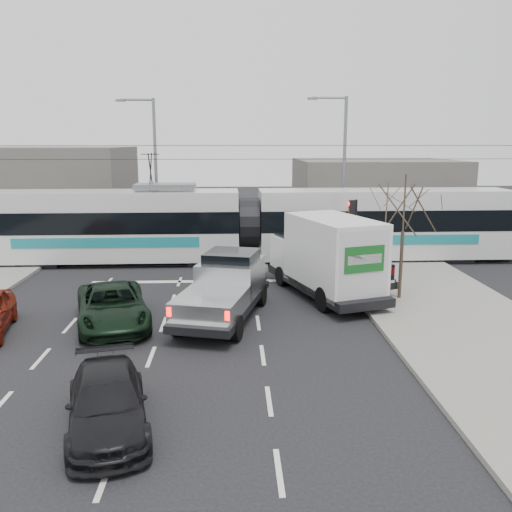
{
  "coord_description": "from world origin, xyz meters",
  "views": [
    {
      "loc": [
        0.84,
        -18.57,
        6.42
      ],
      "look_at": [
        1.76,
        3.15,
        1.8
      ],
      "focal_mm": 38.0,
      "sensor_mm": 36.0,
      "label": 1
    }
  ],
  "objects_px": {
    "bare_tree": "(404,209)",
    "box_truck": "(327,257)",
    "traffic_signal": "(353,221)",
    "street_lamp_far": "(153,163)",
    "silver_pickup": "(226,286)",
    "navy_pickup": "(331,259)",
    "tram": "(248,224)",
    "dark_car": "(107,403)",
    "green_car": "(112,306)",
    "street_lamp_near": "(341,163)"
  },
  "relations": [
    {
      "from": "box_truck",
      "to": "silver_pickup",
      "type": "bearing_deg",
      "value": -167.9
    },
    {
      "from": "street_lamp_near",
      "to": "street_lamp_far",
      "type": "bearing_deg",
      "value": 170.13
    },
    {
      "from": "street_lamp_far",
      "to": "street_lamp_near",
      "type": "bearing_deg",
      "value": -9.87
    },
    {
      "from": "tram",
      "to": "silver_pickup",
      "type": "bearing_deg",
      "value": -97.2
    },
    {
      "from": "street_lamp_far",
      "to": "dark_car",
      "type": "height_order",
      "value": "street_lamp_far"
    },
    {
      "from": "silver_pickup",
      "to": "street_lamp_near",
      "type": "bearing_deg",
      "value": 77.48
    },
    {
      "from": "bare_tree",
      "to": "street_lamp_near",
      "type": "distance_m",
      "value": 11.58
    },
    {
      "from": "silver_pickup",
      "to": "dark_car",
      "type": "bearing_deg",
      "value": -93.28
    },
    {
      "from": "tram",
      "to": "dark_car",
      "type": "bearing_deg",
      "value": -102.62
    },
    {
      "from": "traffic_signal",
      "to": "street_lamp_near",
      "type": "bearing_deg",
      "value": 83.59
    },
    {
      "from": "bare_tree",
      "to": "dark_car",
      "type": "bearing_deg",
      "value": -135.01
    },
    {
      "from": "box_truck",
      "to": "navy_pickup",
      "type": "bearing_deg",
      "value": 55.96
    },
    {
      "from": "bare_tree",
      "to": "box_truck",
      "type": "bearing_deg",
      "value": 165.38
    },
    {
      "from": "tram",
      "to": "silver_pickup",
      "type": "distance_m",
      "value": 9.44
    },
    {
      "from": "box_truck",
      "to": "traffic_signal",
      "type": "bearing_deg",
      "value": 43.32
    },
    {
      "from": "tram",
      "to": "traffic_signal",
      "type": "bearing_deg",
      "value": -37.95
    },
    {
      "from": "tram",
      "to": "navy_pickup",
      "type": "relative_size",
      "value": 4.6
    },
    {
      "from": "bare_tree",
      "to": "traffic_signal",
      "type": "relative_size",
      "value": 1.39
    },
    {
      "from": "box_truck",
      "to": "green_car",
      "type": "relative_size",
      "value": 1.42
    },
    {
      "from": "navy_pickup",
      "to": "green_car",
      "type": "bearing_deg",
      "value": -174.24
    },
    {
      "from": "bare_tree",
      "to": "tram",
      "type": "xyz_separation_m",
      "value": [
        -5.98,
        7.69,
        -1.75
      ]
    },
    {
      "from": "navy_pickup",
      "to": "street_lamp_far",
      "type": "bearing_deg",
      "value": 106.08
    },
    {
      "from": "traffic_signal",
      "to": "dark_car",
      "type": "relative_size",
      "value": 0.84
    },
    {
      "from": "silver_pickup",
      "to": "tram",
      "type": "bearing_deg",
      "value": 98.18
    },
    {
      "from": "bare_tree",
      "to": "silver_pickup",
      "type": "bearing_deg",
      "value": -166.89
    },
    {
      "from": "street_lamp_near",
      "to": "silver_pickup",
      "type": "relative_size",
      "value": 1.35
    },
    {
      "from": "navy_pickup",
      "to": "dark_car",
      "type": "xyz_separation_m",
      "value": [
        -7.27,
        -12.23,
        -0.58
      ]
    },
    {
      "from": "bare_tree",
      "to": "box_truck",
      "type": "height_order",
      "value": "bare_tree"
    },
    {
      "from": "street_lamp_far",
      "to": "green_car",
      "type": "distance_m",
      "value": 16.63
    },
    {
      "from": "tram",
      "to": "dark_car",
      "type": "relative_size",
      "value": 6.6
    },
    {
      "from": "tram",
      "to": "navy_pickup",
      "type": "xyz_separation_m",
      "value": [
        3.6,
        -5.11,
        -0.84
      ]
    },
    {
      "from": "street_lamp_far",
      "to": "box_truck",
      "type": "bearing_deg",
      "value": -55.12
    },
    {
      "from": "tram",
      "to": "silver_pickup",
      "type": "relative_size",
      "value": 4.22
    },
    {
      "from": "silver_pickup",
      "to": "dark_car",
      "type": "distance_m",
      "value": 8.43
    },
    {
      "from": "street_lamp_near",
      "to": "tram",
      "type": "relative_size",
      "value": 0.32
    },
    {
      "from": "silver_pickup",
      "to": "bare_tree",
      "type": "bearing_deg",
      "value": 27.83
    },
    {
      "from": "bare_tree",
      "to": "traffic_signal",
      "type": "bearing_deg",
      "value": 105.76
    },
    {
      "from": "traffic_signal",
      "to": "green_car",
      "type": "bearing_deg",
      "value": -146.73
    },
    {
      "from": "street_lamp_far",
      "to": "silver_pickup",
      "type": "height_order",
      "value": "street_lamp_far"
    },
    {
      "from": "bare_tree",
      "to": "box_truck",
      "type": "distance_m",
      "value": 3.66
    },
    {
      "from": "traffic_signal",
      "to": "tram",
      "type": "height_order",
      "value": "tram"
    },
    {
      "from": "street_lamp_near",
      "to": "navy_pickup",
      "type": "distance_m",
      "value": 9.96
    },
    {
      "from": "green_car",
      "to": "dark_car",
      "type": "bearing_deg",
      "value": -94.06
    },
    {
      "from": "traffic_signal",
      "to": "street_lamp_far",
      "type": "relative_size",
      "value": 0.4
    },
    {
      "from": "street_lamp_far",
      "to": "navy_pickup",
      "type": "bearing_deg",
      "value": -49.24
    },
    {
      "from": "street_lamp_near",
      "to": "navy_pickup",
      "type": "bearing_deg",
      "value": -103.2
    },
    {
      "from": "street_lamp_near",
      "to": "dark_car",
      "type": "relative_size",
      "value": 2.1
    },
    {
      "from": "green_car",
      "to": "tram",
      "type": "bearing_deg",
      "value": 48.22
    },
    {
      "from": "bare_tree",
      "to": "street_lamp_near",
      "type": "bearing_deg",
      "value": 91.42
    },
    {
      "from": "street_lamp_near",
      "to": "silver_pickup",
      "type": "xyz_separation_m",
      "value": [
        -6.77,
        -13.14,
        -3.97
      ]
    }
  ]
}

